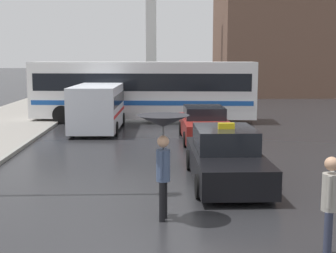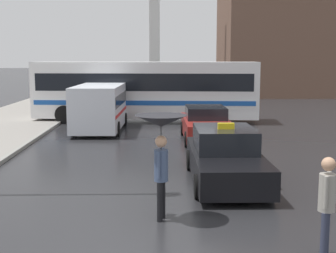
% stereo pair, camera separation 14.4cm
% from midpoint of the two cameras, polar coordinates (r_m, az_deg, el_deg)
% --- Properties ---
extents(taxi, '(1.91, 4.73, 1.64)m').
position_cam_midpoint_polar(taxi, '(12.89, 7.29, -3.80)').
color(taxi, black).
rests_on(taxi, ground_plane).
extents(sedan_red, '(1.91, 4.58, 1.38)m').
position_cam_midpoint_polar(sedan_red, '(19.26, 4.84, 0.20)').
color(sedan_red, maroon).
rests_on(sedan_red, ground_plane).
extents(ambulance_van, '(2.22, 5.41, 2.13)m').
position_cam_midpoint_polar(ambulance_van, '(22.07, -8.04, 2.61)').
color(ambulance_van, silver).
rests_on(ambulance_van, ground_plane).
extents(city_bus, '(11.82, 3.42, 3.16)m').
position_cam_midpoint_polar(city_bus, '(24.88, -2.57, 4.65)').
color(city_bus, silver).
rests_on(city_bus, ground_plane).
extents(pedestrian_with_umbrella, '(1.08, 1.08, 2.22)m').
position_cam_midpoint_polar(pedestrian_with_umbrella, '(9.58, -0.42, -1.03)').
color(pedestrian_with_umbrella, black).
rests_on(pedestrian_with_umbrella, ground_plane).
extents(pedestrian_man, '(0.38, 0.42, 1.74)m').
position_cam_midpoint_polar(pedestrian_man, '(8.41, 19.26, -8.34)').
color(pedestrian_man, '#2D3347').
rests_on(pedestrian_man, ground_plane).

